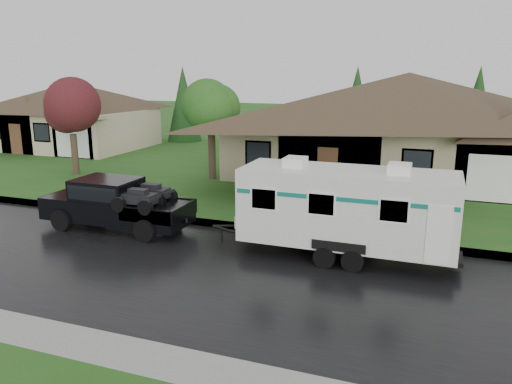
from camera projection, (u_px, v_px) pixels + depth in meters
ground at (304, 259)px, 15.99m from camera, size 140.00×140.00×0.00m
road at (286, 283)px, 14.17m from camera, size 140.00×8.00×0.01m
curb at (320, 236)px, 18.02m from camera, size 140.00×0.50×0.15m
lawn at (369, 170)px, 29.65m from camera, size 140.00×26.00×0.15m
house_main at (412, 113)px, 26.98m from camera, size 19.44×10.80×6.90m
house_far at (75, 110)px, 37.00m from camera, size 10.80×8.64×5.80m
tree_left_green at (211, 107)px, 26.14m from camera, size 3.36×3.36×5.55m
tree_red at (71, 110)px, 27.44m from camera, size 3.11×3.11×5.15m
shrub_row at (396, 183)px, 23.64m from camera, size 13.60×1.00×1.00m
pickup_truck at (114, 202)px, 18.89m from camera, size 5.73×2.18×1.91m
travel_trailer at (347, 207)px, 15.79m from camera, size 7.07×2.49×3.17m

